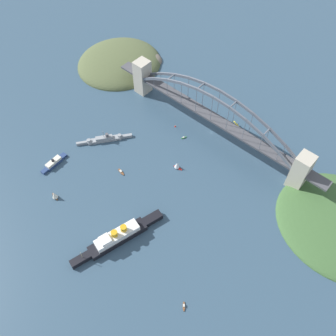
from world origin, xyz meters
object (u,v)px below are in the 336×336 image
Objects in this scene: ocean_liner at (118,237)px; harbor_ferry_steamer at (54,163)px; channel_marker_buoy at (175,126)px; naval_cruiser at (105,139)px; small_boat_1 at (177,165)px; seaplane_taxiing_near_bridge at (236,125)px; small_boat_0 at (184,138)px; small_boat_2 at (121,172)px; harbor_arch_bridge at (213,118)px; small_boat_3 at (184,306)px; small_boat_4 at (55,195)px.

ocean_liner reaches higher than harbor_ferry_steamer.
naval_cruiser is at bearing 56.41° from channel_marker_buoy.
ocean_liner is 107.06m from small_boat_1.
harbor_ferry_steamer is 221.53m from seaplane_taxiing_near_bridge.
small_boat_2 is (20.04, 85.95, 0.10)m from small_boat_0.
harbor_arch_bridge reaches higher than small_boat_0.
naval_cruiser is 5.37× the size of small_boat_2.
naval_cruiser is 160.89m from seaplane_taxiing_near_bridge.
seaplane_taxiing_near_bridge is (1.83, -202.59, -3.63)m from ocean_liner.
small_boat_1 is 63.44m from channel_marker_buoy.
channel_marker_buoy is at bearing -90.17° from small_boat_2.
small_boat_3 is 0.62× the size of small_boat_4.
harbor_arch_bridge reaches higher than small_boat_4.
ocean_liner is 8.90× the size of small_boat_4.
harbor_arch_bridge is 39.79m from seaplane_taxiing_near_bridge.
naval_cruiser is 20.30× the size of channel_marker_buoy.
seaplane_taxiing_near_bridge is at bearing -122.03° from small_boat_0.
seaplane_taxiing_near_bridge is (-103.93, -122.82, -0.54)m from naval_cruiser.
seaplane_taxiing_near_bridge is at bearing -89.48° from ocean_liner.
harbor_ferry_steamer is at bearing 56.37° from small_boat_0.
naval_cruiser is 214.32m from small_boat_3.
small_boat_2 is 1.51× the size of small_boat_3.
harbor_ferry_steamer is at bearing -36.60° from small_boat_4.
small_boat_3 is at bearing 132.77° from channel_marker_buoy.
small_boat_4 reaches higher than small_boat_3.
seaplane_taxiing_near_bridge is 1.04× the size of small_boat_1.
harbor_ferry_steamer is at bearing -7.92° from ocean_liner.
seaplane_taxiing_near_bridge is at bearing -111.29° from small_boat_2.
small_boat_0 is 2.58× the size of channel_marker_buoy.
harbor_ferry_steamer reaches higher than small_boat_3.
harbor_arch_bridge reaches higher than seaplane_taxiing_near_bridge.
seaplane_taxiing_near_bridge is at bearing -119.78° from harbor_arch_bridge.
small_boat_3 is (-127.81, 152.30, 0.13)m from small_boat_0.
seaplane_taxiing_near_bridge is 74.55m from channel_marker_buoy.
harbor_ferry_steamer reaches higher than small_boat_0.
harbor_arch_bridge is 5.27× the size of naval_cruiser.
small_boat_3 is at bearing 120.79° from harbor_arch_bridge.
seaplane_taxiing_near_bridge reaches higher than small_boat_0.
small_boat_0 is at bearing -103.13° from small_boat_2.
channel_marker_buoy is (-28.44, -163.32, -4.09)m from small_boat_4.
small_boat_2 is (-65.41, -42.50, -1.93)m from harbor_ferry_steamer.
small_boat_4 reaches higher than small_boat_2.
small_boat_0 is 198.83m from small_boat_3.
harbor_arch_bridge is at bearing -124.08° from small_boat_0.
naval_cruiser reaches higher than seaplane_taxiing_near_bridge.
small_boat_1 is (-3.35, 68.60, -21.20)m from harbor_arch_bridge.
small_boat_3 is (-147.85, 66.36, 0.02)m from small_boat_2.
small_boat_2 is 162.06m from small_boat_3.
harbor_arch_bridge is at bearing -150.97° from channel_marker_buoy.
seaplane_taxiing_near_bridge is 1.58× the size of small_boat_0.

